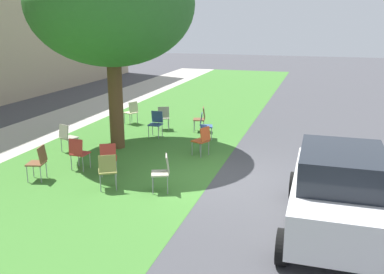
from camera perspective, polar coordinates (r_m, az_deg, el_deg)
ground at (r=10.87m, az=4.08°, el=-5.47°), size 80.00×80.00×0.00m
grass_verge at (r=11.94m, az=-11.09°, el=-3.78°), size 48.00×6.00×0.01m
street_tree at (r=13.05m, az=-10.79°, el=17.04°), size 4.86×4.86×6.11m
chair_0 at (r=15.42m, az=-3.85°, el=2.82°), size 0.55×0.54×0.88m
chair_1 at (r=9.88m, az=-3.90°, el=-4.45°), size 0.53×0.54×0.88m
chair_2 at (r=12.43m, az=1.40°, el=-0.24°), size 0.55×0.55×0.88m
chair_3 at (r=11.03m, az=-11.16°, el=-2.57°), size 0.56×0.55×0.88m
chair_4 at (r=14.21m, az=1.66°, el=1.76°), size 0.51×0.51×0.88m
chair_5 at (r=16.45m, az=-8.08°, el=3.49°), size 0.55×0.56×0.88m
chair_6 at (r=13.28m, az=-16.41°, el=0.16°), size 0.54×0.53×0.88m
chair_7 at (r=11.18m, az=-19.87°, el=-2.96°), size 0.50×0.51×0.88m
chair_8 at (r=10.13m, az=-11.27°, el=-4.21°), size 0.57×0.57×0.88m
chair_9 at (r=14.55m, az=-4.84°, el=2.03°), size 0.43×0.43×0.88m
chair_10 at (r=15.19m, az=1.22°, el=2.66°), size 0.50×0.51×0.88m
chair_11 at (r=11.62m, az=-14.99°, el=-1.88°), size 0.44×0.44×0.88m
parked_car at (r=8.30m, az=19.10°, el=-6.88°), size 3.70×1.92×1.65m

